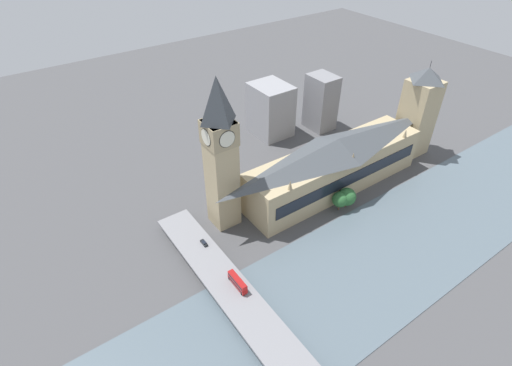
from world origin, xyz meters
The scene contains 12 objects.
ground_plane centered at (0.00, 0.00, 0.00)m, with size 600.00×600.00×0.00m, color #4C4C4F.
river_water centered at (-36.03, 0.00, 0.15)m, with size 60.05×360.00×0.30m, color slate.
parliament_hall centered at (15.15, -8.00, 15.62)m, with size 24.76×108.12×31.46m.
clock_tower centered at (26.18, 56.22, 40.67)m, with size 13.55×13.55×76.95m.
victoria_tower centered at (15.20, -74.56, 27.39)m, with size 16.99×16.99×58.77m.
road_bridge centered at (-36.03, 78.31, 3.88)m, with size 152.10×15.85×4.80m.
double_decker_bus_lead centered at (-15.57, 75.34, 7.41)m, with size 11.31×2.57×4.72m.
car_northbound_tail centered at (13.39, 74.95, 5.49)m, with size 4.62×1.76×1.38m.
city_block_west centered at (71.55, -48.89, 18.69)m, with size 19.14×15.37×37.38m.
city_block_center centered at (84.63, -16.12, 17.18)m, with size 26.36×22.30×34.35m.
tree_embankment_near centered at (-1.61, -1.57, 6.95)m, with size 9.51×9.51×11.72m.
tree_embankment_mid centered at (-1.12, 2.92, 6.94)m, with size 8.26×8.26×11.08m.
Camera 1 is at (-106.13, 129.80, 137.71)m, focal length 28.00 mm.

